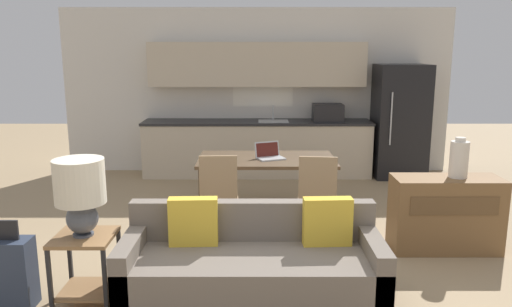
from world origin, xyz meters
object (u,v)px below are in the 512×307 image
vase (459,159)px  suitcase (7,273)px  dining_chair_near_left (219,193)px  dining_chair_near_right (317,194)px  side_table (85,259)px  couch (252,264)px  refrigerator (399,121)px  table_lamp (80,190)px  laptop (269,154)px  dining_table (266,162)px  credenza (445,214)px

vase → suitcase: vase is taller
dining_chair_near_left → dining_chair_near_right: (1.06, -0.05, 0.00)m
side_table → couch: bearing=1.2°
suitcase → refrigerator: bearing=44.6°
side_table → table_lamp: 0.57m
laptop → suitcase: bearing=-155.4°
laptop → table_lamp: bearing=-146.5°
side_table → dining_chair_near_left: 1.75m
vase → dining_chair_near_left: bearing=172.9°
vase → dining_table: bearing=149.6°
credenza → couch: bearing=-150.6°
couch → dining_chair_near_right: dining_chair_near_right is taller
credenza → vase: 0.59m
dining_table → couch: couch is taller
dining_table → dining_chair_near_left: size_ratio=1.76×
dining_table → credenza: 2.16m
vase → dining_chair_near_left: (-2.45, 0.31, -0.45)m
side_table → vase: 3.65m
table_lamp → laptop: bearing=55.7°
credenza → suitcase: 4.11m
refrigerator → vase: size_ratio=4.40×
credenza → side_table: bearing=-161.0°
dining_table → refrigerator: bearing=41.5°
couch → dining_table: bearing=86.0°
refrigerator → credenza: (-0.37, -3.06, -0.52)m
side_table → vase: vase is taller
vase → laptop: bearing=149.6°
couch → suitcase: 1.97m
vase → dining_chair_near_right: vase is taller
dining_chair_near_right → side_table: bearing=41.3°
dining_chair_near_right → laptop: size_ratio=2.43×
refrigerator → dining_chair_near_right: (-1.65, -2.79, -0.39)m
table_lamp → suitcase: (-0.62, -0.04, -0.68)m
credenza → vase: size_ratio=2.65×
refrigerator → dining_chair_near_left: bearing=-134.7°
couch → side_table: size_ratio=3.45×
couch → laptop: 2.28m
laptop → side_table: bearing=-146.4°
refrigerator → dining_chair_near_right: 3.27m
couch → dining_chair_near_right: size_ratio=2.16×
credenza → suitcase: size_ratio=1.48×
side_table → table_lamp: bearing=161.1°
side_table → credenza: 3.50m
couch → dining_chair_near_right: bearing=63.6°
laptop → credenza: bearing=-54.3°
refrigerator → couch: size_ratio=0.88×
credenza → dining_chair_near_left: bearing=172.2°
vase → laptop: 2.19m
laptop → dining_chair_near_right: bearing=-81.9°
suitcase → laptop: bearing=46.8°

